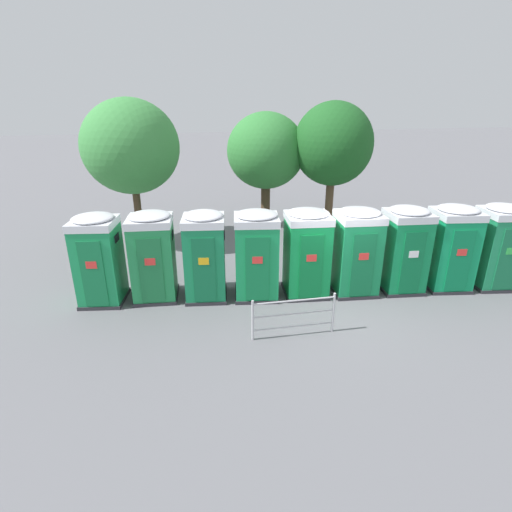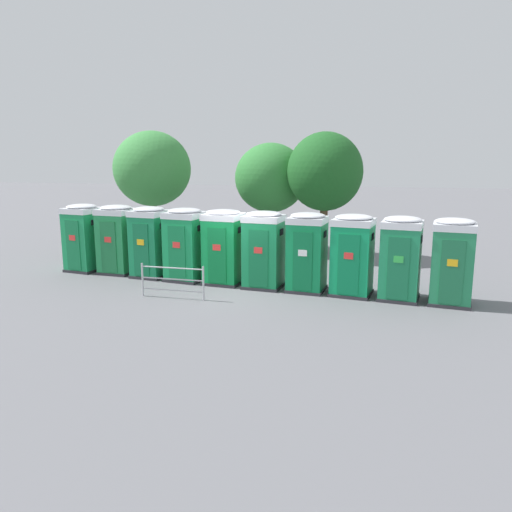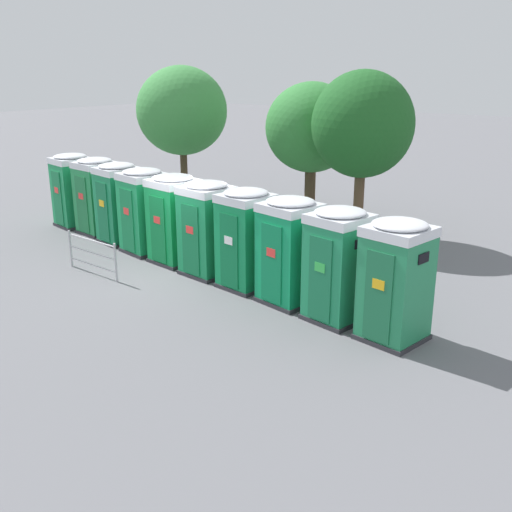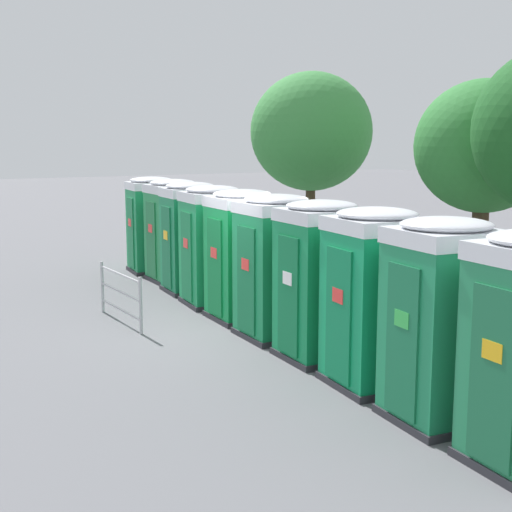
{
  "view_description": "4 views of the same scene",
  "coord_description": "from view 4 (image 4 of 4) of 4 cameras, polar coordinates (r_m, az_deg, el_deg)",
  "views": [
    {
      "loc": [
        -4.28,
        -9.43,
        5.4
      ],
      "look_at": [
        -2.08,
        0.87,
        1.21
      ],
      "focal_mm": 28.0,
      "sensor_mm": 36.0,
      "label": 1
    },
    {
      "loc": [
        4.13,
        -15.31,
        4.25
      ],
      "look_at": [
        0.51,
        0.53,
        1.03
      ],
      "focal_mm": 35.0,
      "sensor_mm": 36.0,
      "label": 2
    },
    {
      "loc": [
        11.3,
        -10.82,
        5.39
      ],
      "look_at": [
        2.61,
        0.25,
        0.91
      ],
      "focal_mm": 42.0,
      "sensor_mm": 36.0,
      "label": 3
    },
    {
      "loc": [
        10.95,
        -6.53,
        3.41
      ],
      "look_at": [
        -0.07,
        0.6,
        1.33
      ],
      "focal_mm": 50.0,
      "sensor_mm": 36.0,
      "label": 4
    }
  ],
  "objects": [
    {
      "name": "ground_plane",
      "position": [
        13.2,
        -2.05,
        -5.96
      ],
      "size": [
        120.0,
        120.0,
        0.0
      ],
      "primitive_type": "plane",
      "color": "slate"
    },
    {
      "name": "portapotty_5",
      "position": [
        12.52,
        1.58,
        -0.78
      ],
      "size": [
        1.35,
        1.31,
        2.54
      ],
      "color": "#2D2D33",
      "rests_on": "ground"
    },
    {
      "name": "event_barrier",
      "position": [
        13.88,
        -10.81,
        -2.97
      ],
      "size": [
        2.06,
        0.1,
        1.05
      ],
      "color": "#B7B7BC",
      "rests_on": "ground"
    },
    {
      "name": "portapotty_4",
      "position": [
        13.8,
        -1.13,
        0.14
      ],
      "size": [
        1.35,
        1.32,
        2.54
      ],
      "color": "#2D2D33",
      "rests_on": "ground"
    },
    {
      "name": "portapotty_8",
      "position": [
        8.99,
        14.67,
        -4.97
      ],
      "size": [
        1.35,
        1.37,
        2.54
      ],
      "color": "#2D2D33",
      "rests_on": "ground"
    },
    {
      "name": "portapotty_6",
      "position": [
        11.29,
        5.16,
        -1.88
      ],
      "size": [
        1.3,
        1.32,
        2.54
      ],
      "color": "#2D2D33",
      "rests_on": "ground"
    },
    {
      "name": "portapotty_7",
      "position": [
        10.12,
        9.47,
        -3.25
      ],
      "size": [
        1.41,
        1.38,
        2.54
      ],
      "color": "#2D2D33",
      "rests_on": "ground"
    },
    {
      "name": "portapotty_3",
      "position": [
        15.11,
        -3.51,
        0.9
      ],
      "size": [
        1.41,
        1.38,
        2.54
      ],
      "color": "#2D2D33",
      "rests_on": "ground"
    },
    {
      "name": "street_tree_0",
      "position": [
        20.82,
        4.44,
        9.86
      ],
      "size": [
        3.5,
        3.5,
        5.44
      ],
      "color": "#4C3826",
      "rests_on": "ground"
    },
    {
      "name": "portapotty_0",
      "position": [
        19.17,
        -8.34,
        2.54
      ],
      "size": [
        1.33,
        1.37,
        2.54
      ],
      "color": "#2D2D33",
      "rests_on": "ground"
    },
    {
      "name": "portapotty_2",
      "position": [
        16.46,
        -5.27,
        1.55
      ],
      "size": [
        1.31,
        1.35,
        2.54
      ],
      "color": "#2D2D33",
      "rests_on": "ground"
    },
    {
      "name": "street_tree_2",
      "position": [
        17.71,
        17.77,
        8.28
      ],
      "size": [
        3.24,
        3.24,
        4.9
      ],
      "color": "#4C3826",
      "rests_on": "ground"
    },
    {
      "name": "portapotty_1",
      "position": [
        17.84,
        -6.65,
        2.1
      ],
      "size": [
        1.31,
        1.3,
        2.54
      ],
      "color": "#2D2D33",
      "rests_on": "ground"
    }
  ]
}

